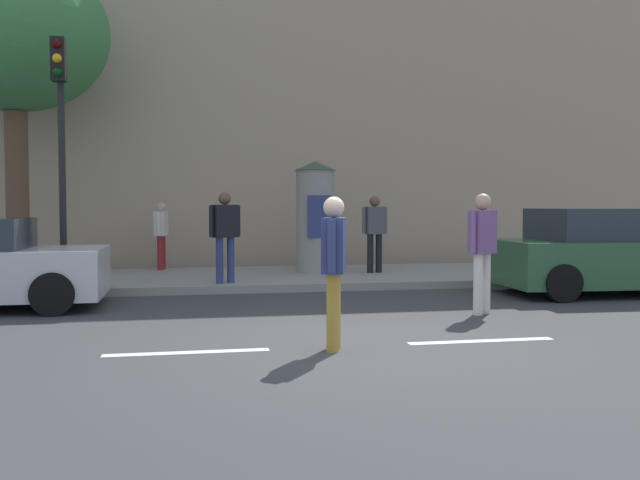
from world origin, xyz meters
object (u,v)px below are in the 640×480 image
object	(u,v)px
pedestrian_with_bag	(225,229)
pedestrian_in_light_jacket	(161,230)
parked_car_blue	(613,253)
poster_column	(315,216)
pedestrian_tallest	(375,228)
street_tree	(14,34)
traffic_light	(60,121)
pedestrian_near_pole	(482,243)
pedestrian_in_dark_shirt	(334,261)

from	to	relation	value
pedestrian_with_bag	pedestrian_in_light_jacket	distance (m)	3.35
pedestrian_in_light_jacket	parked_car_blue	xyz separation A→B (m)	(8.14, -4.86, -0.30)
poster_column	pedestrian_tallest	bearing A→B (deg)	-16.49
poster_column	pedestrian_in_light_jacket	world-z (taller)	poster_column
street_tree	pedestrian_tallest	size ratio (longest dim) A/B	3.96
traffic_light	pedestrian_near_pole	world-z (taller)	traffic_light
poster_column	pedestrian_near_pole	distance (m)	5.57
pedestrian_in_dark_shirt	parked_car_blue	size ratio (longest dim) A/B	0.40
pedestrian_in_dark_shirt	pedestrian_tallest	xyz separation A→B (m)	(2.42, 7.08, 0.12)
traffic_light	pedestrian_in_dark_shirt	world-z (taller)	traffic_light
pedestrian_tallest	street_tree	bearing A→B (deg)	175.30
pedestrian_near_pole	pedestrian_tallest	distance (m)	4.99
street_tree	pedestrian_in_dark_shirt	world-z (taller)	street_tree
poster_column	pedestrian_tallest	xyz separation A→B (m)	(1.24, -0.37, -0.26)
pedestrian_with_bag	pedestrian_tallest	xyz separation A→B (m)	(3.30, 1.45, -0.04)
street_tree	pedestrian_in_light_jacket	xyz separation A→B (m)	(2.83, 1.04, -4.02)
parked_car_blue	pedestrian_tallest	bearing A→B (deg)	138.07
poster_column	pedestrian_in_dark_shirt	world-z (taller)	poster_column
poster_column	pedestrian_with_bag	bearing A→B (deg)	-138.53
pedestrian_in_light_jacket	pedestrian_tallest	bearing A→B (deg)	-19.80
pedestrian_in_dark_shirt	pedestrian_tallest	world-z (taller)	pedestrian_tallest
traffic_light	pedestrian_in_dark_shirt	bearing A→B (deg)	-55.32
pedestrian_in_dark_shirt	parked_car_blue	bearing A→B (deg)	32.80
traffic_light	pedestrian_in_dark_shirt	distance (m)	6.89
poster_column	pedestrian_with_bag	xyz separation A→B (m)	(-2.06, -1.82, -0.22)
pedestrian_near_pole	pedestrian_tallest	bearing A→B (deg)	93.09
pedestrian_with_bag	pedestrian_tallest	distance (m)	3.61
street_tree	pedestrian_tallest	bearing A→B (deg)	-4.70
poster_column	street_tree	world-z (taller)	street_tree
pedestrian_in_dark_shirt	poster_column	bearing A→B (deg)	80.98
traffic_light	street_tree	size ratio (longest dim) A/B	0.66
pedestrian_tallest	pedestrian_in_dark_shirt	bearing A→B (deg)	-108.88
poster_column	pedestrian_in_dark_shirt	size ratio (longest dim) A/B	1.42
traffic_light	pedestrian_near_pole	distance (m)	7.50
traffic_light	parked_car_blue	xyz separation A→B (m)	(9.74, -1.53, -2.33)
street_tree	pedestrian_with_bag	bearing A→B (deg)	-26.74
pedestrian_with_bag	pedestrian_tallest	bearing A→B (deg)	23.78
poster_column	pedestrian_near_pole	world-z (taller)	poster_column
pedestrian_in_light_jacket	pedestrian_near_pole	bearing A→B (deg)	-53.89
pedestrian_near_pole	parked_car_blue	bearing A→B (deg)	28.09
pedestrian_in_dark_shirt	parked_car_blue	distance (m)	7.14
poster_column	street_tree	size ratio (longest dim) A/B	0.37
pedestrian_near_pole	parked_car_blue	xyz separation A→B (m)	(3.31, 1.77, -0.31)
street_tree	pedestrian_with_bag	world-z (taller)	street_tree
pedestrian_near_pole	pedestrian_with_bag	world-z (taller)	pedestrian_with_bag
pedestrian_near_pole	poster_column	bearing A→B (deg)	105.75
street_tree	parked_car_blue	size ratio (longest dim) A/B	1.52
pedestrian_with_bag	parked_car_blue	xyz separation A→B (m)	(6.88, -1.76, -0.42)
pedestrian_near_pole	parked_car_blue	distance (m)	3.77
poster_column	pedestrian_in_dark_shirt	xyz separation A→B (m)	(-1.18, -7.45, -0.38)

